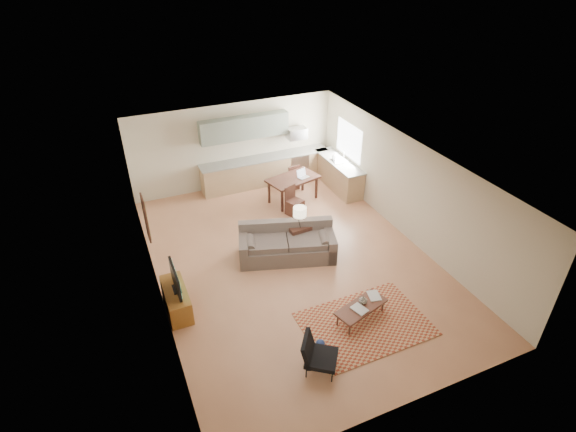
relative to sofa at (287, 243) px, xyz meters
name	(u,v)px	position (x,y,z in m)	size (l,w,h in m)	color
room	(293,215)	(0.07, -0.20, 0.92)	(9.00, 9.00, 9.00)	#B07250
kitchen_counter_back	(266,170)	(0.97, 3.98, 0.03)	(4.26, 0.64, 0.92)	#9E8059
kitchen_counter_right	(338,174)	(3.00, 2.80, 0.03)	(0.64, 2.26, 0.92)	#9E8059
kitchen_range	(297,165)	(2.07, 3.98, 0.02)	(0.62, 0.62, 0.90)	#A5A8AD
kitchen_microwave	(297,133)	(2.07, 4.00, 1.12)	(0.62, 0.40, 0.35)	#A5A8AD
upper_cabinets	(244,128)	(0.37, 4.13, 1.52)	(2.80, 0.34, 0.70)	gray
window_right	(349,141)	(3.30, 2.80, 1.12)	(0.02, 1.40, 1.05)	white
wall_art_left	(146,218)	(-3.14, 0.70, 1.12)	(0.06, 0.42, 1.10)	olive
triptych	(231,134)	(-0.03, 4.27, 1.32)	(1.70, 0.04, 0.50)	#FAE5C7
rug	(365,324)	(0.57, -2.79, -0.42)	(2.58, 1.78, 0.02)	maroon
sofa	(287,243)	(0.00, 0.00, 0.00)	(2.48, 1.08, 0.86)	brown
coffee_table	(361,312)	(0.56, -2.61, -0.25)	(1.19, 0.47, 0.36)	#4E291E
book_a	(355,312)	(0.35, -2.72, -0.06)	(0.33, 0.39, 0.03)	maroon
book_b	(369,296)	(0.85, -2.42, -0.06)	(0.32, 0.38, 0.03)	navy
vase	(363,300)	(0.64, -2.54, 0.01)	(0.19, 0.19, 0.18)	black
armchair	(322,355)	(-0.80, -3.45, -0.05)	(0.67, 0.67, 0.76)	black
tv_credenza	(176,300)	(-2.93, -0.78, -0.15)	(0.46, 1.21, 0.56)	brown
tv	(175,279)	(-2.89, -0.78, 0.40)	(0.09, 0.93, 0.56)	black
console_table	(299,237)	(0.45, 0.23, -0.09)	(0.59, 0.39, 0.69)	#391E17
table_lamp	(300,216)	(0.45, 0.23, 0.53)	(0.33, 0.33, 0.55)	beige
dining_table	(293,189)	(1.30, 2.57, -0.05)	(1.52, 0.87, 0.77)	#391E17
dining_chair_near	(295,201)	(1.03, 1.81, 0.01)	(0.42, 0.44, 0.87)	#391E17
dining_chair_far	(291,176)	(1.58, 3.32, 0.00)	(0.41, 0.43, 0.86)	#391E17
laptop	(304,174)	(1.61, 2.46, 0.46)	(0.32, 0.24, 0.24)	#A5A8AD
soap_bottle	(334,157)	(2.90, 2.96, 0.58)	(0.10, 0.10, 0.19)	#FAE5C7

